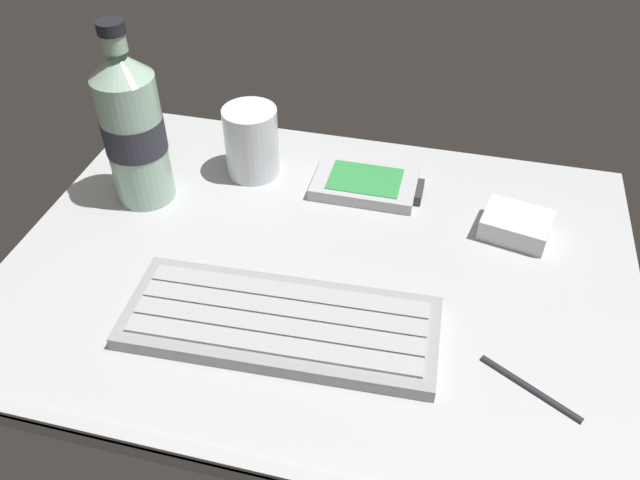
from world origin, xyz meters
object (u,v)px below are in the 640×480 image
Objects in this scene: water_bottle at (133,128)px; charger_block at (516,225)px; juice_cup at (252,144)px; handheld_device at (366,184)px; keyboard at (280,322)px; stylus_pen at (531,386)px.

charger_block is (41.70, 3.14, -7.81)cm from water_bottle.
juice_cup is 31.54cm from charger_block.
keyboard is at bearing -99.08° from handheld_device.
handheld_device is at bearing 156.94° from stylus_pen.
keyboard reaches higher than handheld_device.
juice_cup is 0.41× the size of water_bottle.
water_bottle is at bearing -172.35° from stylus_pen.
juice_cup is at bearing 178.94° from handheld_device.
charger_block is at bearing 42.40° from keyboard.
keyboard is 3.47× the size of juice_cup.
handheld_device is at bearing 80.92° from keyboard.
keyboard is 27.48cm from water_bottle.
water_bottle is 47.51cm from stylus_pen.
keyboard is 3.10× the size of stylus_pen.
water_bottle reaches higher than charger_block.
keyboard is at bearing -66.17° from juice_cup.
juice_cup reaches higher than keyboard.
handheld_device reaches higher than stylus_pen.
water_bottle reaches higher than juice_cup.
juice_cup is (-10.30, 23.32, 3.10)cm from keyboard.
stylus_pen is at bearing -3.66° from keyboard.
keyboard is 28.20cm from charger_block.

